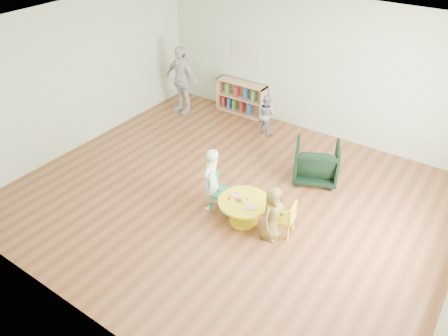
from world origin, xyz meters
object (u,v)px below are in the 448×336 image
at_px(bookshelf, 242,98).
at_px(child_left, 211,180).
at_px(activity_table, 244,207).
at_px(adult_caretaker, 181,80).
at_px(child_right, 272,214).
at_px(kid_chair_left, 219,191).
at_px(kid_chair_right, 286,218).
at_px(toddler, 266,114).
at_px(armchair, 316,162).

relative_size(bookshelf, child_left, 1.09).
bearing_deg(activity_table, adult_caretaker, 142.60).
height_order(bookshelf, adult_caretaker, adult_caretaker).
bearing_deg(adult_caretaker, child_right, -30.58).
distance_m(activity_table, kid_chair_left, 0.53).
height_order(activity_table, kid_chair_left, kid_chair_left).
height_order(kid_chair_right, bookshelf, bookshelf).
relative_size(activity_table, toddler, 0.94).
relative_size(activity_table, adult_caretaker, 0.52).
height_order(child_right, adult_caretaker, adult_caretaker).
bearing_deg(adult_caretaker, kid_chair_right, -27.64).
distance_m(kid_chair_left, adult_caretaker, 3.69).
distance_m(armchair, adult_caretaker, 3.79).
distance_m(child_left, adult_caretaker, 3.63).
height_order(activity_table, kid_chair_right, kid_chair_right).
bearing_deg(child_right, activity_table, 85.91).
height_order(kid_chair_left, adult_caretaker, adult_caretaker).
bearing_deg(adult_caretaker, child_left, -40.03).
bearing_deg(kid_chair_left, bookshelf, -162.93).
distance_m(activity_table, armchair, 1.77).
distance_m(kid_chair_left, kid_chair_right, 1.20).
bearing_deg(activity_table, child_right, -7.22).
xyz_separation_m(kid_chair_left, child_right, (1.06, -0.14, 0.12)).
relative_size(kid_chair_right, child_left, 0.52).
distance_m(activity_table, kid_chair_right, 0.69).
bearing_deg(bookshelf, toddler, -29.02).
distance_m(child_left, toddler, 2.76).
bearing_deg(adult_caretaker, bookshelf, 35.99).
height_order(activity_table, child_left, child_left).
bearing_deg(bookshelf, armchair, -30.69).
bearing_deg(kid_chair_right, activity_table, 91.07).
bearing_deg(child_left, adult_caretaker, -139.58).
bearing_deg(kid_chair_right, adult_caretaker, 49.86).
height_order(kid_chair_right, child_right, child_right).
bearing_deg(child_left, kid_chair_right, 89.11).
distance_m(kid_chair_right, child_left, 1.34).
bearing_deg(bookshelf, activity_table, -56.70).
bearing_deg(toddler, activity_table, 124.13).
height_order(child_left, adult_caretaker, adult_caretaker).
xyz_separation_m(activity_table, bookshelf, (-2.12, 3.23, 0.08)).
bearing_deg(child_left, child_right, 80.52).
bearing_deg(kid_chair_left, activity_table, 72.60).
relative_size(kid_chair_left, bookshelf, 0.51).
xyz_separation_m(activity_table, adult_caretaker, (-3.27, 2.50, 0.49)).
relative_size(kid_chair_right, adult_caretaker, 0.37).
relative_size(kid_chair_right, bookshelf, 0.48).
relative_size(child_left, toddler, 1.27).
relative_size(bookshelf, adult_caretaker, 0.78).
distance_m(kid_chair_left, child_right, 1.07).
bearing_deg(kid_chair_right, bookshelf, 32.93).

